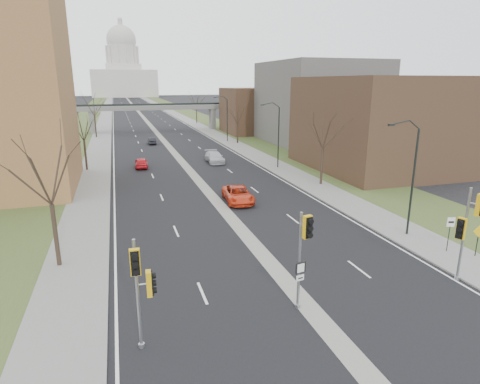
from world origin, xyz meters
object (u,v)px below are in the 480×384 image
signal_pole_right (468,223)px  car_left_far (152,141)px  signal_pole_left (141,280)px  car_left_near (141,163)px  warning_sign (478,236)px  speed_limit_sign (450,228)px  car_right_mid (214,157)px  car_right_near (238,194)px  signal_pole_median (304,244)px

signal_pole_right → car_left_far: bearing=78.6°
signal_pole_left → car_left_near: (2.40, 39.68, -2.66)m
warning_sign → car_left_far: warning_sign is taller
speed_limit_sign → car_right_mid: 36.62m
car_left_far → car_right_near: car_right_near is taller
signal_pole_right → car_right_mid: signal_pole_right is taller
car_right_near → car_right_mid: bearing=87.7°
warning_sign → signal_pole_right: bearing=-134.5°
signal_pole_right → warning_sign: (3.77, 2.45, -2.17)m
signal_pole_median → signal_pole_right: 10.19m
signal_pole_median → car_left_far: bearing=80.9°
signal_pole_median → car_left_far: signal_pole_median is taller
car_left_near → car_right_near: bearing=115.3°
car_left_far → warning_sign: bearing=105.0°
signal_pole_median → signal_pole_right: signal_pole_right is taller
car_left_near → car_right_near: 20.92m
car_right_near → signal_pole_left: bearing=-112.3°
car_right_near → car_right_mid: car_right_mid is taller
speed_limit_sign → warning_sign: size_ratio=1.11×
signal_pole_right → car_left_far: (-12.34, 60.28, -3.10)m
signal_pole_right → car_left_far: size_ratio=1.53×
speed_limit_sign → car_left_near: bearing=134.1°
car_right_mid → signal_pole_right: bearing=-81.4°
signal_pole_left → car_right_near: size_ratio=0.96×
signal_pole_left → warning_sign: bearing=10.6°
warning_sign → car_left_far: 60.04m
speed_limit_sign → car_right_mid: (-7.80, 35.77, -1.00)m
speed_limit_sign → car_left_near: 39.60m
signal_pole_right → speed_limit_sign: 4.88m
signal_pole_right → speed_limit_sign: bearing=32.0°
car_right_mid → speed_limit_sign: bearing=-76.6°
signal_pole_median → car_right_near: 19.86m
warning_sign → car_left_near: bearing=130.6°
speed_limit_sign → car_right_mid: size_ratio=0.45×
signal_pole_median → signal_pole_right: (10.19, 0.02, 0.06)m
signal_pole_left → signal_pole_right: bearing=4.7°
warning_sign → car_right_mid: warning_sign is taller
signal_pole_median → signal_pole_right: size_ratio=0.92×
signal_pole_right → car_left_near: (-15.65, 38.82, -3.00)m
car_left_far → car_right_mid: bearing=108.3°
car_left_far → car_right_near: (4.65, -40.81, 0.14)m
signal_pole_left → car_right_near: bearing=65.0°
signal_pole_left → warning_sign: 22.15m
car_left_far → car_left_near: bearing=80.7°
car_right_near → car_left_far: bearing=101.2°
signal_pole_right → car_right_near: bearing=88.5°
signal_pole_right → warning_sign: size_ratio=2.59×
signal_pole_right → warning_sign: 5.00m
signal_pole_left → signal_pole_median: (7.86, 0.85, 0.29)m
speed_limit_sign → warning_sign: speed_limit_sign is taller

